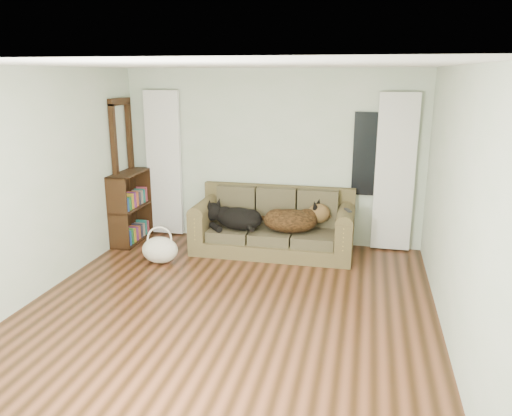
% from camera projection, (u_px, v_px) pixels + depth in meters
% --- Properties ---
extents(floor, '(5.00, 5.00, 0.00)m').
position_uv_depth(floor, '(227.00, 311.00, 5.48)').
color(floor, black).
rests_on(floor, ground).
extents(ceiling, '(5.00, 5.00, 0.00)m').
position_uv_depth(ceiling, '(223.00, 65.00, 4.80)').
color(ceiling, white).
rests_on(ceiling, ground).
extents(wall_back, '(4.50, 0.04, 2.60)m').
position_uv_depth(wall_back, '(271.00, 157.00, 7.49)').
color(wall_back, beige).
rests_on(wall_back, ground).
extents(wall_left, '(0.04, 5.00, 2.60)m').
position_uv_depth(wall_left, '(33.00, 185.00, 5.61)').
color(wall_left, beige).
rests_on(wall_left, ground).
extents(wall_right, '(0.04, 5.00, 2.60)m').
position_uv_depth(wall_right, '(457.00, 209.00, 4.66)').
color(wall_right, beige).
rests_on(wall_right, ground).
extents(curtain_left, '(0.55, 0.08, 2.25)m').
position_uv_depth(curtain_left, '(164.00, 164.00, 7.82)').
color(curtain_left, white).
rests_on(curtain_left, ground).
extents(curtain_right, '(0.55, 0.08, 2.25)m').
position_uv_depth(curtain_right, '(395.00, 173.00, 7.07)').
color(curtain_right, white).
rests_on(curtain_right, ground).
extents(window_pane, '(0.50, 0.03, 1.20)m').
position_uv_depth(window_pane, '(371.00, 154.00, 7.13)').
color(window_pane, black).
rests_on(window_pane, wall_back).
extents(door_casing, '(0.07, 0.60, 2.10)m').
position_uv_depth(door_casing, '(124.00, 173.00, 7.60)').
color(door_casing, black).
rests_on(door_casing, ground).
extents(sofa, '(2.29, 0.99, 0.94)m').
position_uv_depth(sofa, '(273.00, 222.00, 7.19)').
color(sofa, '#463B24').
rests_on(sofa, floor).
extents(dog_black_lab, '(0.88, 0.78, 0.31)m').
position_uv_depth(dog_black_lab, '(236.00, 220.00, 7.20)').
color(dog_black_lab, black).
rests_on(dog_black_lab, sofa).
extents(dog_shepherd, '(0.85, 0.63, 0.35)m').
position_uv_depth(dog_shepherd, '(294.00, 222.00, 7.06)').
color(dog_shepherd, black).
rests_on(dog_shepherd, sofa).
extents(tv_remote, '(0.10, 0.16, 0.02)m').
position_uv_depth(tv_remote, '(348.00, 210.00, 6.75)').
color(tv_remote, black).
rests_on(tv_remote, sofa).
extents(tote_bag, '(0.55, 0.45, 0.37)m').
position_uv_depth(tote_bag, '(160.00, 251.00, 6.83)').
color(tote_bag, beige).
rests_on(tote_bag, floor).
extents(bookshelf, '(0.40, 0.89, 1.08)m').
position_uv_depth(bookshelf, '(131.00, 210.00, 7.64)').
color(bookshelf, black).
rests_on(bookshelf, floor).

